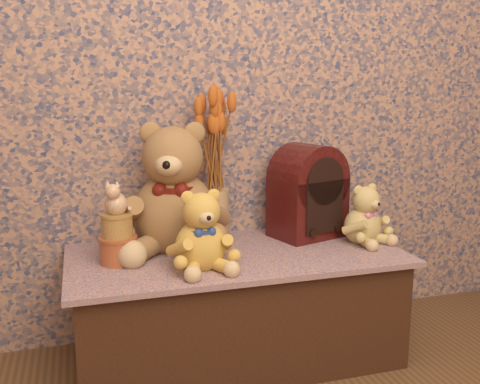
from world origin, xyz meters
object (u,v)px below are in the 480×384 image
Objects in this scene: biscuit_tin_lower at (118,250)px; teddy_small at (363,211)px; teddy_medium at (200,226)px; ceramic_vase at (213,216)px; teddy_large at (174,182)px; cathedral_radio at (308,191)px; cat_figurine at (116,196)px.

teddy_small is at bearing -0.96° from biscuit_tin_lower.
teddy_medium is 0.30m from ceramic_vase.
teddy_large reaches higher than cathedral_radio.
teddy_medium is at bearing 171.27° from teddy_small.
biscuit_tin_lower is (-0.27, 0.13, -0.10)m from teddy_medium.
biscuit_tin_lower is (-0.95, 0.02, -0.08)m from teddy_small.
cathedral_radio reaches higher than teddy_medium.
cat_figurine is at bearing -134.29° from teddy_large.
teddy_small is (0.68, 0.12, -0.02)m from teddy_medium.
ceramic_vase is at bearing 41.69° from cat_figurine.
biscuit_tin_lower is (-0.22, -0.11, -0.21)m from teddy_large.
cathedral_radio is 0.41m from ceramic_vase.
ceramic_vase is at bearing 160.33° from cathedral_radio.
cathedral_radio is at bearing 123.00° from teddy_small.
teddy_small is 2.01× the size of cat_figurine.
biscuit_tin_lower is at bearing 148.70° from teddy_medium.
cat_figurine is at bearing 0.00° from biscuit_tin_lower.
teddy_large reaches higher than cat_figurine.
cat_figurine reaches higher than ceramic_vase.
biscuit_tin_lower is at bearing -159.22° from ceramic_vase.
teddy_small is 0.24m from cathedral_radio.
cat_figurine is at bearing -159.22° from ceramic_vase.
teddy_small is (0.73, -0.13, -0.13)m from teddy_large.
cathedral_radio reaches higher than biscuit_tin_lower.
cat_figurine is (-0.77, -0.13, 0.05)m from cathedral_radio.
teddy_medium is 0.69m from teddy_small.
teddy_medium reaches higher than biscuit_tin_lower.
biscuit_tin_lower is at bearing -134.29° from teddy_large.
biscuit_tin_lower is 1.03× the size of cat_figurine.
teddy_small is at bearing -15.54° from ceramic_vase.
biscuit_tin_lower is (-0.38, -0.14, -0.06)m from ceramic_vase.
teddy_small reaches higher than ceramic_vase.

